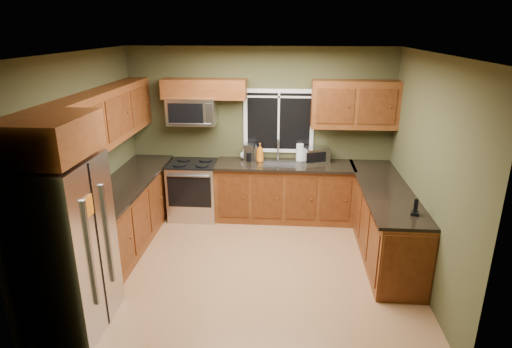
# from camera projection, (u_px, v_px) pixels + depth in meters

# --- Properties ---
(floor) EXTENTS (4.20, 4.20, 0.00)m
(floor) POSITION_uv_depth(u_px,v_px,m) (250.00, 265.00, 5.65)
(floor) COLOR #986843
(floor) RESTS_ON ground
(ceiling) EXTENTS (4.20, 4.20, 0.00)m
(ceiling) POSITION_uv_depth(u_px,v_px,m) (249.00, 53.00, 4.76)
(ceiling) COLOR white
(ceiling) RESTS_ON back_wall
(back_wall) EXTENTS (4.20, 0.00, 4.20)m
(back_wall) POSITION_uv_depth(u_px,v_px,m) (260.00, 133.00, 6.90)
(back_wall) COLOR #404024
(back_wall) RESTS_ON ground
(front_wall) EXTENTS (4.20, 0.00, 4.20)m
(front_wall) POSITION_uv_depth(u_px,v_px,m) (230.00, 236.00, 3.51)
(front_wall) COLOR #404024
(front_wall) RESTS_ON ground
(left_wall) EXTENTS (0.00, 3.60, 3.60)m
(left_wall) POSITION_uv_depth(u_px,v_px,m) (83.00, 164.00, 5.36)
(left_wall) COLOR #404024
(left_wall) RESTS_ON ground
(right_wall) EXTENTS (0.00, 3.60, 3.60)m
(right_wall) POSITION_uv_depth(u_px,v_px,m) (426.00, 172.00, 5.05)
(right_wall) COLOR #404024
(right_wall) RESTS_ON ground
(window) EXTENTS (1.12, 0.03, 1.02)m
(window) POSITION_uv_depth(u_px,v_px,m) (279.00, 121.00, 6.80)
(window) COLOR white
(window) RESTS_ON back_wall
(base_cabinets_left) EXTENTS (0.60, 2.65, 0.90)m
(base_cabinets_left) POSITION_uv_depth(u_px,v_px,m) (127.00, 214.00, 6.08)
(base_cabinets_left) COLOR brown
(base_cabinets_left) RESTS_ON ground
(countertop_left) EXTENTS (0.65, 2.65, 0.04)m
(countertop_left) POSITION_uv_depth(u_px,v_px,m) (126.00, 183.00, 5.92)
(countertop_left) COLOR black
(countertop_left) RESTS_ON base_cabinets_left
(base_cabinets_back) EXTENTS (2.17, 0.60, 0.90)m
(base_cabinets_back) POSITION_uv_depth(u_px,v_px,m) (284.00, 192.00, 6.88)
(base_cabinets_back) COLOR brown
(base_cabinets_back) RESTS_ON ground
(countertop_back) EXTENTS (2.17, 0.65, 0.04)m
(countertop_back) POSITION_uv_depth(u_px,v_px,m) (285.00, 165.00, 6.70)
(countertop_back) COLOR black
(countertop_back) RESTS_ON base_cabinets_back
(base_cabinets_peninsula) EXTENTS (0.60, 2.52, 0.90)m
(base_cabinets_peninsula) POSITION_uv_depth(u_px,v_px,m) (384.00, 221.00, 5.88)
(base_cabinets_peninsula) COLOR brown
(base_cabinets_peninsula) RESTS_ON ground
(countertop_peninsula) EXTENTS (0.65, 2.50, 0.04)m
(countertop_peninsula) POSITION_uv_depth(u_px,v_px,m) (385.00, 189.00, 5.73)
(countertop_peninsula) COLOR black
(countertop_peninsula) RESTS_ON base_cabinets_peninsula
(upper_cabinets_left) EXTENTS (0.33, 2.65, 0.72)m
(upper_cabinets_left) POSITION_uv_depth(u_px,v_px,m) (107.00, 116.00, 5.63)
(upper_cabinets_left) COLOR brown
(upper_cabinets_left) RESTS_ON left_wall
(upper_cabinets_back_left) EXTENTS (1.30, 0.33, 0.30)m
(upper_cabinets_back_left) POSITION_uv_depth(u_px,v_px,m) (204.00, 89.00, 6.57)
(upper_cabinets_back_left) COLOR brown
(upper_cabinets_back_left) RESTS_ON back_wall
(upper_cabinets_back_right) EXTENTS (1.30, 0.33, 0.72)m
(upper_cabinets_back_right) POSITION_uv_depth(u_px,v_px,m) (355.00, 104.00, 6.47)
(upper_cabinets_back_right) COLOR brown
(upper_cabinets_back_right) RESTS_ON back_wall
(upper_cabinet_over_fridge) EXTENTS (0.72, 0.90, 0.38)m
(upper_cabinet_over_fridge) POSITION_uv_depth(u_px,v_px,m) (46.00, 137.00, 3.88)
(upper_cabinet_over_fridge) COLOR brown
(upper_cabinet_over_fridge) RESTS_ON left_wall
(refrigerator) EXTENTS (0.74, 0.90, 1.80)m
(refrigerator) POSITION_uv_depth(u_px,v_px,m) (64.00, 247.00, 4.25)
(refrigerator) COLOR #B7B7BC
(refrigerator) RESTS_ON ground
(range) EXTENTS (0.76, 0.69, 0.94)m
(range) POSITION_uv_depth(u_px,v_px,m) (194.00, 189.00, 6.95)
(range) COLOR #B7B7BC
(range) RESTS_ON ground
(microwave) EXTENTS (0.76, 0.41, 0.42)m
(microwave) POSITION_uv_depth(u_px,v_px,m) (192.00, 111.00, 6.67)
(microwave) COLOR #B7B7BC
(microwave) RESTS_ON back_wall
(sink) EXTENTS (0.60, 0.42, 0.36)m
(sink) POSITION_uv_depth(u_px,v_px,m) (277.00, 163.00, 6.72)
(sink) COLOR slate
(sink) RESTS_ON countertop_back
(toaster_oven) EXTENTS (0.45, 0.41, 0.24)m
(toaster_oven) POSITION_uv_depth(u_px,v_px,m) (316.00, 155.00, 6.76)
(toaster_oven) COLOR #B7B7BC
(toaster_oven) RESTS_ON countertop_back
(coffee_maker) EXTENTS (0.18, 0.23, 0.27)m
(coffee_maker) POSITION_uv_depth(u_px,v_px,m) (250.00, 153.00, 6.85)
(coffee_maker) COLOR slate
(coffee_maker) RESTS_ON countertop_back
(kettle) EXTENTS (0.16, 0.16, 0.26)m
(kettle) POSITION_uv_depth(u_px,v_px,m) (256.00, 153.00, 6.86)
(kettle) COLOR #B7B7BC
(kettle) RESTS_ON countertop_back
(paper_towel_roll) EXTENTS (0.15, 0.15, 0.30)m
(paper_towel_roll) POSITION_uv_depth(u_px,v_px,m) (300.00, 152.00, 6.83)
(paper_towel_roll) COLOR white
(paper_towel_roll) RESTS_ON countertop_back
(soap_bottle_a) EXTENTS (0.13, 0.13, 0.30)m
(soap_bottle_a) POSITION_uv_depth(u_px,v_px,m) (260.00, 153.00, 6.75)
(soap_bottle_a) COLOR #D16713
(soap_bottle_a) RESTS_ON countertop_back
(soap_bottle_c) EXTENTS (0.17, 0.17, 0.17)m
(soap_bottle_c) POSITION_uv_depth(u_px,v_px,m) (244.00, 154.00, 6.93)
(soap_bottle_c) COLOR white
(soap_bottle_c) RESTS_ON countertop_back
(cordless_phone) EXTENTS (0.11, 0.11, 0.20)m
(cordless_phone) POSITION_uv_depth(u_px,v_px,m) (415.00, 210.00, 4.87)
(cordless_phone) COLOR black
(cordless_phone) RESTS_ON countertop_peninsula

